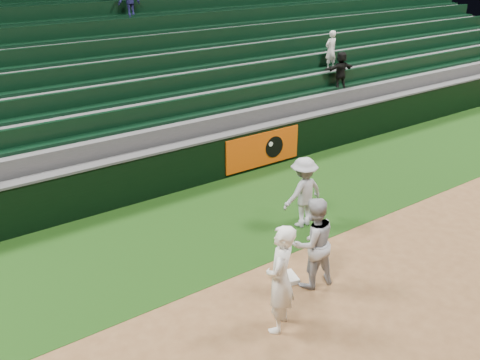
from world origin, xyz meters
The scene contains 8 objects.
ground centered at (0.00, 0.00, 0.00)m, with size 70.00×70.00×0.00m, color brown.
foul_grass centered at (0.00, 3.00, 0.00)m, with size 36.00×4.20×0.01m, color black.
first_base centered at (-0.18, 0.22, 0.05)m, with size 0.42×0.42×0.10m, color silver.
first_baseman centered at (-1.18, -0.77, 0.97)m, with size 0.71×0.47×1.95m, color white.
baserunner centered at (0.13, -0.15, 0.91)m, with size 0.88×0.69×1.82m, color #ACADB7.
base_coach centered at (1.59, 1.73, 0.85)m, with size 1.08×0.62×1.67m, color #A1A4AF.
field_wall centered at (0.03, 5.20, 0.63)m, with size 36.00×0.45×1.25m.
stadium_seating centered at (0.00, 8.97, 1.70)m, with size 36.00×5.95×5.12m.
Camera 1 is at (-6.04, -6.37, 5.98)m, focal length 40.00 mm.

